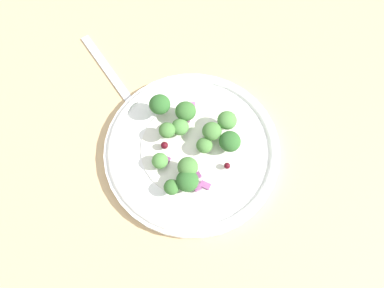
{
  "coord_description": "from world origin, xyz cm",
  "views": [
    {
      "loc": [
        7.53,
        16.88,
        50.11
      ],
      "look_at": [
        -2.1,
        -0.98,
        2.7
      ],
      "focal_mm": 36.68,
      "sensor_mm": 36.0,
      "label": 1
    }
  ],
  "objects_px": {
    "broccoli_floret_0": "(187,181)",
    "broccoli_floret_1": "(230,142)",
    "plate": "(192,149)",
    "fork": "(118,84)",
    "broccoli_floret_2": "(206,148)"
  },
  "relations": [
    {
      "from": "broccoli_floret_0",
      "to": "broccoli_floret_1",
      "type": "xyz_separation_m",
      "value": [
        -0.07,
        -0.02,
        0.0
      ]
    },
    {
      "from": "plate",
      "to": "fork",
      "type": "distance_m",
      "value": 0.15
    },
    {
      "from": "broccoli_floret_0",
      "to": "broccoli_floret_2",
      "type": "distance_m",
      "value": 0.05
    },
    {
      "from": "plate",
      "to": "broccoli_floret_1",
      "type": "relative_size",
      "value": 8.18
    },
    {
      "from": "plate",
      "to": "broccoli_floret_2",
      "type": "xyz_separation_m",
      "value": [
        -0.01,
        0.01,
        0.02
      ]
    },
    {
      "from": "plate",
      "to": "broccoli_floret_0",
      "type": "relative_size",
      "value": 8.14
    },
    {
      "from": "broccoli_floret_2",
      "to": "broccoli_floret_1",
      "type": "bearing_deg",
      "value": 165.95
    },
    {
      "from": "fork",
      "to": "plate",
      "type": "bearing_deg",
      "value": 107.37
    },
    {
      "from": "plate",
      "to": "broccoli_floret_1",
      "type": "xyz_separation_m",
      "value": [
        -0.04,
        0.02,
        0.02
      ]
    },
    {
      "from": "plate",
      "to": "broccoli_floret_0",
      "type": "distance_m",
      "value": 0.06
    },
    {
      "from": "broccoli_floret_2",
      "to": "plate",
      "type": "bearing_deg",
      "value": -47.49
    },
    {
      "from": "plate",
      "to": "fork",
      "type": "xyz_separation_m",
      "value": [
        0.05,
        -0.15,
        -0.01
      ]
    },
    {
      "from": "broccoli_floret_1",
      "to": "broccoli_floret_2",
      "type": "height_order",
      "value": "broccoli_floret_1"
    },
    {
      "from": "broccoli_floret_0",
      "to": "broccoli_floret_2",
      "type": "height_order",
      "value": "broccoli_floret_0"
    },
    {
      "from": "broccoli_floret_1",
      "to": "broccoli_floret_0",
      "type": "bearing_deg",
      "value": 15.62
    }
  ]
}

